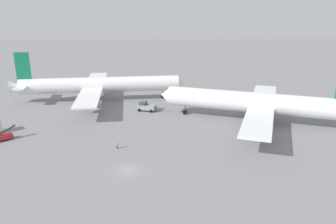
# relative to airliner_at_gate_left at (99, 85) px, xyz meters

# --- Properties ---
(ground_plane) EXTENTS (600.00, 600.00, 0.00)m
(ground_plane) POSITION_rel_airliner_at_gate_left_xyz_m (13.93, -49.15, -5.11)
(ground_plane) COLOR gray
(airliner_at_gate_left) EXTENTS (55.95, 49.63, 15.97)m
(airliner_at_gate_left) POSITION_rel_airliner_at_gate_left_xyz_m (0.00, 0.00, 0.00)
(airliner_at_gate_left) COLOR white
(airliner_at_gate_left) RESTS_ON ground
(airliner_being_pushed) EXTENTS (49.56, 47.86, 16.24)m
(airliner_being_pushed) POSITION_rel_airliner_at_gate_left_xyz_m (44.47, -22.20, -0.06)
(airliner_being_pushed) COLOR white
(airliner_being_pushed) RESTS_ON ground
(pushback_tug) EXTENTS (8.43, 4.49, 3.00)m
(pushback_tug) POSITION_rel_airliner_at_gate_left_xyz_m (15.75, -11.86, -3.84)
(pushback_tug) COLOR gray
(pushback_tug) RESTS_ON ground
(gse_belt_loader_portside) EXTENTS (4.56, 4.14, 3.02)m
(gse_belt_loader_portside) POSITION_rel_airliner_at_gate_left_xyz_m (-15.59, -33.95, -4.29)
(gse_belt_loader_portside) COLOR red
(gse_belt_loader_portside) RESTS_ON ground
(ground_crew_ramp_agent_by_cones) EXTENTS (0.50, 0.36, 1.63)m
(ground_crew_ramp_agent_by_cones) POSITION_rel_airliner_at_gate_left_xyz_m (10.67, -39.23, -4.27)
(ground_crew_ramp_agent_by_cones) COLOR #4C4C51
(ground_crew_ramp_agent_by_cones) RESTS_ON ground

